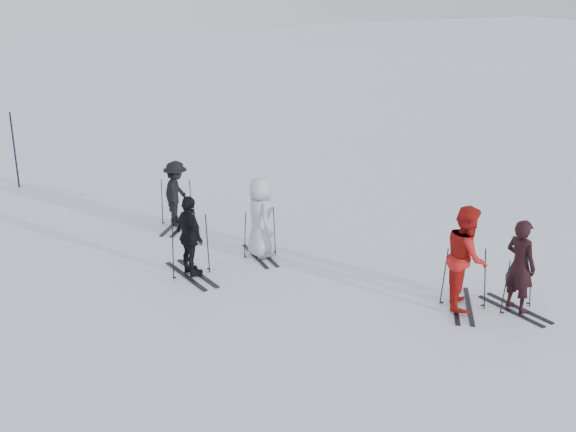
# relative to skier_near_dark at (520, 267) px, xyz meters

# --- Properties ---
(ground) EXTENTS (120.00, 120.00, 0.00)m
(ground) POSITION_rel_skier_near_dark_xyz_m (-2.87, 3.06, -0.89)
(ground) COLOR silver
(ground) RESTS_ON ground
(skier_near_dark) EXTENTS (0.52, 0.70, 1.77)m
(skier_near_dark) POSITION_rel_skier_near_dark_xyz_m (0.00, 0.00, 0.00)
(skier_near_dark) COLOR black
(skier_near_dark) RESTS_ON ground
(skier_red) EXTENTS (1.16, 1.22, 1.98)m
(skier_red) POSITION_rel_skier_near_dark_xyz_m (-0.82, 0.54, 0.10)
(skier_red) COLOR #AC1713
(skier_red) RESTS_ON ground
(skier_grey) EXTENTS (0.59, 0.89, 1.79)m
(skier_grey) POSITION_rel_skier_near_dark_xyz_m (-3.37, 4.46, 0.01)
(skier_grey) COLOR #B3B9BD
(skier_grey) RESTS_ON ground
(skier_uphill_left) EXTENTS (0.58, 1.06, 1.70)m
(skier_uphill_left) POSITION_rel_skier_near_dark_xyz_m (-5.08, 4.07, -0.04)
(skier_uphill_left) COLOR black
(skier_uphill_left) RESTS_ON ground
(skier_uphill_far) EXTENTS (1.10, 1.20, 1.62)m
(skier_uphill_far) POSITION_rel_skier_near_dark_xyz_m (-4.49, 7.14, -0.08)
(skier_uphill_far) COLOR black
(skier_uphill_far) RESTS_ON ground
(skis_near_dark) EXTENTS (1.69, 1.07, 1.15)m
(skis_near_dark) POSITION_rel_skier_near_dark_xyz_m (0.00, 0.00, -0.31)
(skis_near_dark) COLOR black
(skis_near_dark) RESTS_ON ground
(skis_red) EXTENTS (1.90, 1.67, 1.23)m
(skis_red) POSITION_rel_skier_near_dark_xyz_m (-0.82, 0.54, -0.27)
(skis_red) COLOR black
(skis_red) RESTS_ON ground
(skis_grey) EXTENTS (1.58, 0.87, 1.13)m
(skis_grey) POSITION_rel_skier_near_dark_xyz_m (-3.37, 4.46, -0.32)
(skis_grey) COLOR black
(skis_grey) RESTS_ON ground
(skis_uphill_left) EXTENTS (1.93, 1.25, 1.30)m
(skis_uphill_left) POSITION_rel_skier_near_dark_xyz_m (-5.08, 4.07, -0.24)
(skis_uphill_left) COLOR black
(skis_uphill_left) RESTS_ON ground
(skis_uphill_far) EXTENTS (1.90, 1.72, 1.24)m
(skis_uphill_far) POSITION_rel_skier_near_dark_xyz_m (-4.49, 7.14, -0.27)
(skis_uphill_far) COLOR black
(skis_uphill_far) RESTS_ON ground
(piste_marker) EXTENTS (0.06, 0.06, 2.22)m
(piste_marker) POSITION_rel_skier_near_dark_xyz_m (-7.80, 12.25, 0.22)
(piste_marker) COLOR black
(piste_marker) RESTS_ON ground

